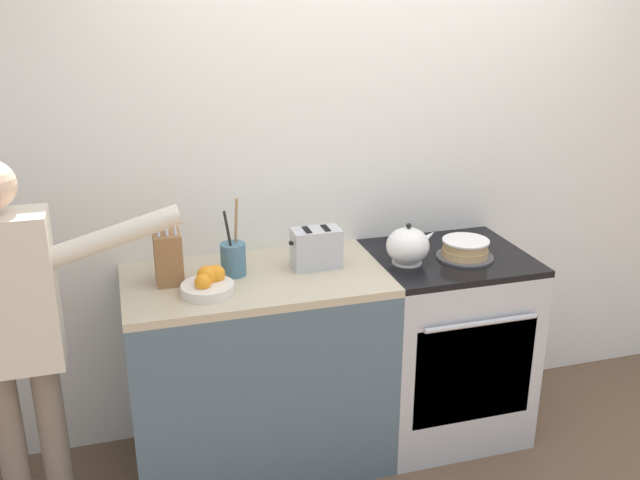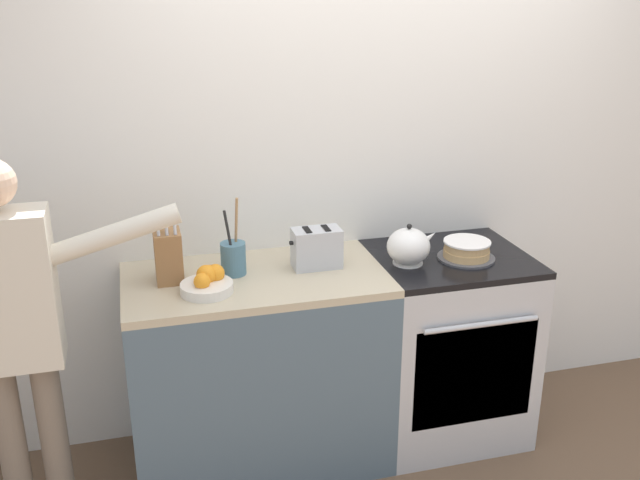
# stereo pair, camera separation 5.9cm
# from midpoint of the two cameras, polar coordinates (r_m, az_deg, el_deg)

# --- Properties ---
(ground_plane) EXTENTS (16.00, 16.00, 0.00)m
(ground_plane) POSITION_cam_midpoint_polar(r_m,az_deg,el_deg) (3.48, 7.80, -17.99)
(ground_plane) COLOR brown
(wall_back) EXTENTS (8.00, 0.04, 2.60)m
(wall_back) POSITION_cam_midpoint_polar(r_m,az_deg,el_deg) (3.45, 4.67, 6.02)
(wall_back) COLOR silver
(wall_back) RESTS_ON ground_plane
(counter_cabinet) EXTENTS (1.14, 0.63, 0.93)m
(counter_cabinet) POSITION_cam_midpoint_polar(r_m,az_deg,el_deg) (3.31, -4.42, -10.29)
(counter_cabinet) COLOR #4C6070
(counter_cabinet) RESTS_ON ground_plane
(stove_range) EXTENTS (0.71, 0.66, 0.93)m
(stove_range) POSITION_cam_midpoint_polar(r_m,az_deg,el_deg) (3.57, 10.48, -8.20)
(stove_range) COLOR #B7BABF
(stove_range) RESTS_ON ground_plane
(layer_cake) EXTENTS (0.26, 0.26, 0.09)m
(layer_cake) POSITION_cam_midpoint_polar(r_m,az_deg,el_deg) (3.34, 12.14, -0.82)
(layer_cake) COLOR #4C4C51
(layer_cake) RESTS_ON stove_range
(tea_kettle) EXTENTS (0.24, 0.19, 0.19)m
(tea_kettle) POSITION_cam_midpoint_polar(r_m,az_deg,el_deg) (3.22, 7.65, -0.52)
(tea_kettle) COLOR white
(tea_kettle) RESTS_ON stove_range
(knife_block) EXTENTS (0.11, 0.14, 0.31)m
(knife_block) POSITION_cam_midpoint_polar(r_m,az_deg,el_deg) (3.06, -11.51, -1.24)
(knife_block) COLOR olive
(knife_block) RESTS_ON counter_cabinet
(utensil_crock) EXTENTS (0.11, 0.11, 0.34)m
(utensil_crock) POSITION_cam_midpoint_polar(r_m,az_deg,el_deg) (3.10, -6.41, -1.40)
(utensil_crock) COLOR #477084
(utensil_crock) RESTS_ON counter_cabinet
(fruit_bowl) EXTENTS (0.22, 0.22, 0.11)m
(fruit_bowl) POSITION_cam_midpoint_polar(r_m,az_deg,el_deg) (2.96, -8.41, -3.34)
(fruit_bowl) COLOR silver
(fruit_bowl) RESTS_ON counter_cabinet
(toaster) EXTENTS (0.23, 0.12, 0.18)m
(toaster) POSITION_cam_midpoint_polar(r_m,az_deg,el_deg) (3.16, 0.26, -0.65)
(toaster) COLOR #B7BABF
(toaster) RESTS_ON counter_cabinet
(person_baker) EXTENTS (0.90, 0.20, 1.55)m
(person_baker) POSITION_cam_midpoint_polar(r_m,az_deg,el_deg) (2.94, -22.63, -5.99)
(person_baker) COLOR #7A6B5B
(person_baker) RESTS_ON ground_plane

